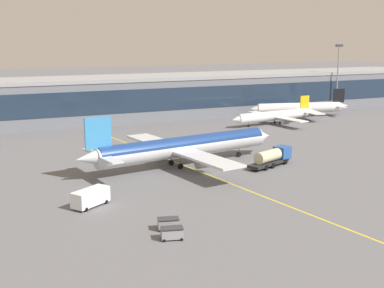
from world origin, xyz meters
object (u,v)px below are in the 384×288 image
Objects in this scene: baggage_cart_1 at (168,223)px; commuter_jet_near at (300,108)px; lavatory_truck at (90,197)px; commuter_jet_far at (274,116)px; baggage_cart_0 at (172,233)px; fuel_tanker at (272,157)px; main_airliner at (184,146)px.

baggage_cart_1 is 0.09× the size of commuter_jet_near.
commuter_jet_far is at bearing 37.67° from lavatory_truck.
commuter_jet_near reaches higher than baggage_cart_0.
commuter_jet_far is (26.61, 39.67, 0.72)m from fuel_tanker.
main_airliner is at bearing 62.94° from baggage_cart_1.
commuter_jet_near is at bearing 44.52° from baggage_cart_1.
main_airliner reaches higher than commuter_jet_far.
fuel_tanker reaches higher than lavatory_truck.
commuter_jet_near is (56.92, 41.57, -0.91)m from main_airliner.
baggage_cart_0 is at bearing -69.08° from lavatory_truck.
main_airliner is at bearing 36.68° from lavatory_truck.
commuter_jet_near is (41.80, 48.43, 1.06)m from fuel_tanker.
commuter_jet_far is at bearing 38.17° from main_airliner.
baggage_cart_0 is 3.20m from baggage_cart_1.
commuter_jet_near reaches higher than commuter_jet_far.
lavatory_truck is at bearing -165.85° from fuel_tanker.
main_airliner is 1.48× the size of commuter_jet_far.
baggage_cart_0 is 0.10× the size of commuter_jet_far.
baggage_cart_0 is 1.00× the size of baggage_cart_1.
fuel_tanker is 37.94m from lavatory_truck.
lavatory_truck is 14.57m from baggage_cart_1.
commuter_jet_far reaches higher than fuel_tanker.
commuter_jet_far is (41.73, 32.80, -1.25)m from main_airliner.
fuel_tanker reaches higher than baggage_cart_1.
commuter_jet_far is (57.31, 64.88, 1.68)m from baggage_cart_0.
fuel_tanker is 37.21m from baggage_cart_1.
main_airliner is 14.41× the size of baggage_cart_0.
commuter_jet_near is (15.19, 8.77, 0.35)m from commuter_jet_far.
lavatory_truck is at bearing 110.92° from baggage_cart_0.
commuter_jet_near is (71.72, 70.54, 2.02)m from baggage_cart_1.
main_airliner reaches higher than lavatory_truck.
commuter_jet_near is at bearing 36.14° from main_airliner.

